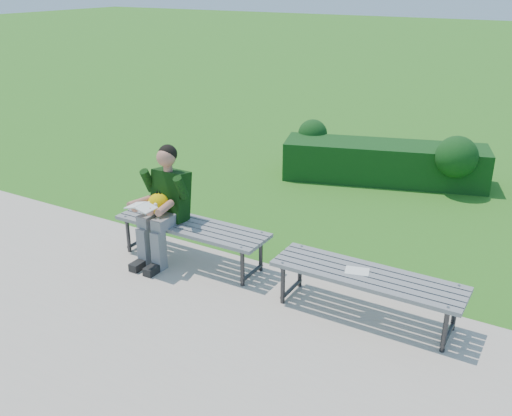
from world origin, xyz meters
The scene contains 7 objects.
ground centered at (0.00, 0.00, 0.00)m, with size 80.00×80.00×0.00m.
walkway centered at (0.00, -1.75, 0.01)m, with size 30.00×3.50×0.02m.
hedge centered at (0.27, 3.41, 0.35)m, with size 3.19×1.67×0.88m.
bench_left centered at (-0.74, -0.37, 0.42)m, with size 1.80×0.50×0.46m.
bench_right centered at (1.34, -0.45, 0.42)m, with size 1.80×0.50×0.46m.
seated_boy centered at (-1.04, -0.46, 0.71)m, with size 0.56×0.76×1.31m.
paper_sheet centered at (1.24, -0.45, 0.47)m, with size 0.25×0.21×0.01m.
Camera 1 is at (2.80, -4.98, 3.04)m, focal length 40.00 mm.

